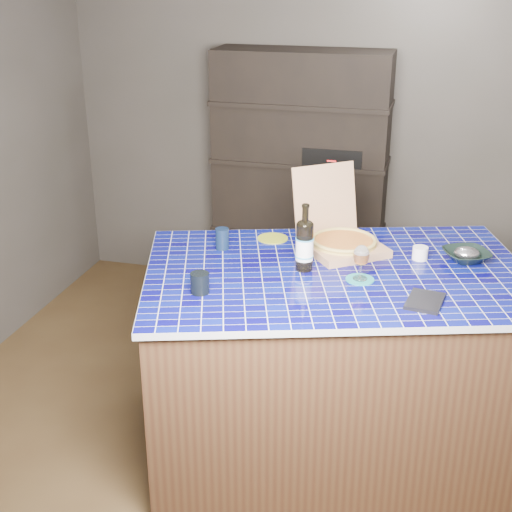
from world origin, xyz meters
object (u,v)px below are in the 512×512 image
(kitchen_island, at_px, (333,361))
(dvd_case, at_px, (425,301))
(mead_bottle, at_px, (305,244))
(pizza_box, at_px, (341,239))
(bowl, at_px, (466,256))
(wine_glass, at_px, (361,256))

(kitchen_island, xyz_separation_m, dvd_case, (0.41, -0.24, 0.50))
(kitchen_island, relative_size, dvd_case, 10.19)
(mead_bottle, bearing_deg, pizza_box, 65.80)
(mead_bottle, bearing_deg, kitchen_island, 9.04)
(mead_bottle, height_order, bowl, mead_bottle)
(kitchen_island, bearing_deg, dvd_case, -47.77)
(kitchen_island, bearing_deg, mead_bottle, 171.73)
(wine_glass, height_order, bowl, wine_glass)
(kitchen_island, distance_m, bowl, 0.84)
(mead_bottle, height_order, wine_glass, mead_bottle)
(pizza_box, relative_size, dvd_case, 2.76)
(pizza_box, bearing_deg, bowl, -36.67)
(kitchen_island, height_order, dvd_case, dvd_case)
(mead_bottle, xyz_separation_m, bowl, (0.75, 0.31, -0.10))
(kitchen_island, xyz_separation_m, bowl, (0.59, 0.28, 0.52))
(bowl, bearing_deg, pizza_box, -179.24)
(dvd_case, bearing_deg, pizza_box, 139.15)
(kitchen_island, distance_m, dvd_case, 0.70)
(pizza_box, distance_m, bowl, 0.61)
(pizza_box, height_order, mead_bottle, pizza_box)
(wine_glass, distance_m, bowl, 0.60)
(kitchen_island, relative_size, wine_glass, 12.44)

